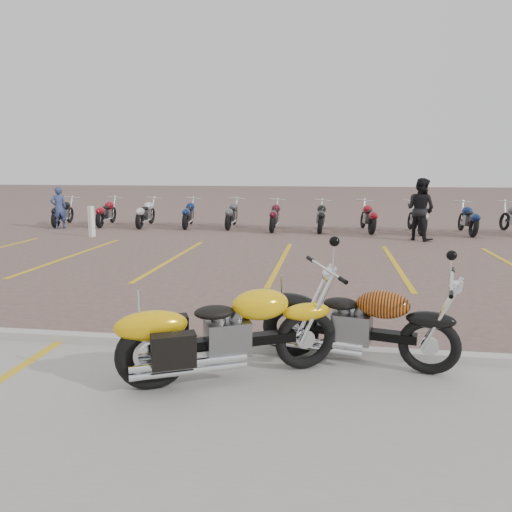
{
  "coord_description": "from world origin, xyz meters",
  "views": [
    {
      "loc": [
        1.15,
        -7.81,
        2.28
      ],
      "look_at": [
        -0.1,
        0.55,
        0.75
      ],
      "focal_mm": 35.0,
      "sensor_mm": 36.0,
      "label": 1
    }
  ],
  "objects_px": {
    "person_a": "(59,208)",
    "bollard": "(91,222)",
    "person_b": "(420,209)",
    "yellow_cruiser": "(225,336)",
    "flame_cruiser": "(352,326)"
  },
  "relations": [
    {
      "from": "yellow_cruiser",
      "to": "bollard",
      "type": "xyz_separation_m",
      "value": [
        -6.62,
        10.24,
        0.01
      ]
    },
    {
      "from": "person_a",
      "to": "bollard",
      "type": "height_order",
      "value": "person_a"
    },
    {
      "from": "flame_cruiser",
      "to": "person_b",
      "type": "xyz_separation_m",
      "value": [
        2.48,
        10.4,
        0.5
      ]
    },
    {
      "from": "bollard",
      "to": "flame_cruiser",
      "type": "bearing_deg",
      "value": -50.27
    },
    {
      "from": "flame_cruiser",
      "to": "person_a",
      "type": "height_order",
      "value": "person_a"
    },
    {
      "from": "flame_cruiser",
      "to": "bollard",
      "type": "relative_size",
      "value": 2.24
    },
    {
      "from": "bollard",
      "to": "person_b",
      "type": "bearing_deg",
      "value": 4.43
    },
    {
      "from": "person_a",
      "to": "person_b",
      "type": "xyz_separation_m",
      "value": [
        12.66,
        -1.09,
        0.19
      ]
    },
    {
      "from": "yellow_cruiser",
      "to": "bollard",
      "type": "height_order",
      "value": "bollard"
    },
    {
      "from": "person_b",
      "to": "bollard",
      "type": "distance_m",
      "value": 10.49
    },
    {
      "from": "person_a",
      "to": "bollard",
      "type": "relative_size",
      "value": 1.54
    },
    {
      "from": "person_a",
      "to": "bollard",
      "type": "bearing_deg",
      "value": 96.86
    },
    {
      "from": "person_b",
      "to": "bollard",
      "type": "height_order",
      "value": "person_b"
    },
    {
      "from": "flame_cruiser",
      "to": "person_b",
      "type": "relative_size",
      "value": 1.16
    },
    {
      "from": "person_a",
      "to": "bollard",
      "type": "distance_m",
      "value": 2.92
    }
  ]
}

